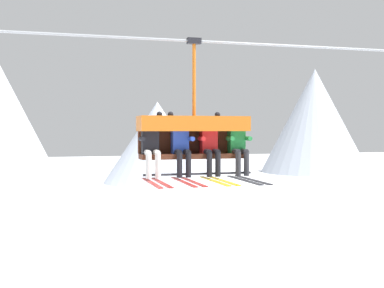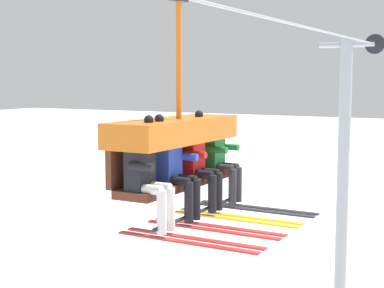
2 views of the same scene
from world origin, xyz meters
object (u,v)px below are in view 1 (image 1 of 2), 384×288
Objects in this scene: chairlift_chair at (193,130)px; skier_green at (239,145)px; skier_black at (151,145)px; skier_blue at (181,145)px; skier_red at (210,144)px.

skier_green is at bearing -13.85° from chairlift_chair.
skier_black is (-0.89, -0.21, -0.28)m from chairlift_chair.
skier_blue is at bearing 179.67° from skier_green.
skier_blue is 1.20m from skier_green.
chairlift_chair is 1.59× the size of skier_red.
skier_black is at bearing 179.78° from skier_green.
chairlift_chair is 1.59× the size of skier_black.
skier_black reaches higher than skier_green.
chairlift_chair is at bearing 13.49° from skier_black.
skier_red is (0.30, -0.21, -0.28)m from chairlift_chair.
skier_black is at bearing -166.51° from chairlift_chair.
skier_black is 0.59m from skier_blue.
skier_red is (1.19, 0.00, 0.00)m from skier_black.
skier_green is (0.59, -0.01, -0.02)m from skier_red.
skier_black and skier_red have the same top height.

